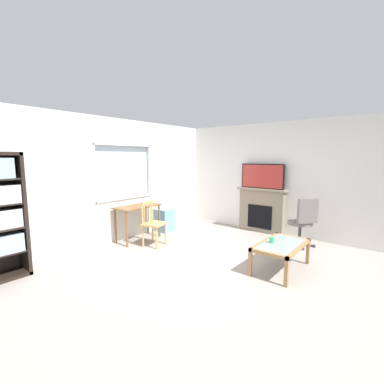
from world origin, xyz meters
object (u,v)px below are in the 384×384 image
at_px(office_chair, 303,220).
at_px(coffee_table, 281,247).
at_px(wooden_chair, 153,223).
at_px(desk_under_window, 138,211).
at_px(sippy_cup, 272,240).
at_px(plastic_drawer_unit, 164,220).
at_px(tv, 262,176).
at_px(fireplace, 261,210).

height_order(office_chair, coffee_table, office_chair).
bearing_deg(office_chair, wooden_chair, 127.20).
height_order(desk_under_window, sippy_cup, desk_under_window).
xyz_separation_m(plastic_drawer_unit, office_chair, (0.92, -2.95, 0.28)).
distance_m(tv, office_chair, 1.44).
bearing_deg(desk_under_window, fireplace, -38.28).
xyz_separation_m(desk_under_window, wooden_chair, (-0.05, -0.51, -0.17)).
distance_m(plastic_drawer_unit, sippy_cup, 2.93).
xyz_separation_m(fireplace, coffee_table, (-1.84, -1.17, -0.15)).
relative_size(desk_under_window, plastic_drawer_unit, 1.81).
distance_m(office_chair, sippy_cup, 1.40).
distance_m(fireplace, office_chair, 1.22).
height_order(desk_under_window, fireplace, fireplace).
bearing_deg(tv, wooden_chair, 150.94).
distance_m(tv, sippy_cup, 2.32).
height_order(wooden_chair, office_chair, office_chair).
xyz_separation_m(plastic_drawer_unit, sippy_cup, (-0.47, -2.88, 0.21)).
distance_m(desk_under_window, office_chair, 3.39).
height_order(wooden_chair, fireplace, fireplace).
distance_m(plastic_drawer_unit, tv, 2.55).
height_order(fireplace, coffee_table, fireplace).
xyz_separation_m(wooden_chair, plastic_drawer_unit, (0.89, 0.56, -0.19)).
xyz_separation_m(fireplace, tv, (-0.02, -0.00, 0.81)).
height_order(plastic_drawer_unit, office_chair, office_chair).
xyz_separation_m(plastic_drawer_unit, fireplace, (1.43, -1.84, 0.25)).
distance_m(wooden_chair, office_chair, 2.99).
bearing_deg(office_chair, coffee_table, -177.21).
bearing_deg(office_chair, plastic_drawer_unit, 107.37).
distance_m(plastic_drawer_unit, fireplace, 2.35).
bearing_deg(coffee_table, sippy_cup, 115.79).
xyz_separation_m(coffee_table, sippy_cup, (-0.06, 0.13, 0.11)).
bearing_deg(sippy_cup, coffee_table, -64.21).
height_order(plastic_drawer_unit, sippy_cup, plastic_drawer_unit).
xyz_separation_m(tv, coffee_table, (-1.82, -1.17, -0.96)).
xyz_separation_m(wooden_chair, coffee_table, (0.48, -2.45, -0.09)).
height_order(tv, coffee_table, tv).
bearing_deg(sippy_cup, wooden_chair, 100.12).
bearing_deg(desk_under_window, coffee_table, -81.74).
bearing_deg(desk_under_window, office_chair, -58.69).
height_order(fireplace, sippy_cup, fireplace).
bearing_deg(tv, desk_under_window, 141.49).
height_order(plastic_drawer_unit, tv, tv).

